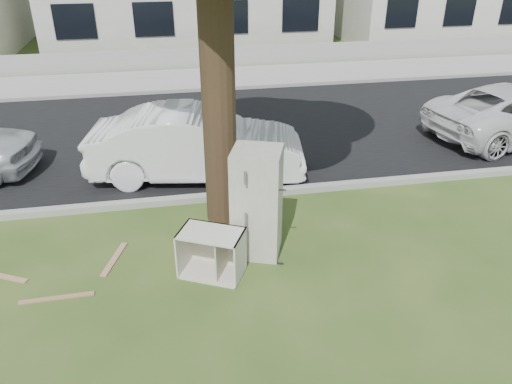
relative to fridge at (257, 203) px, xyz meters
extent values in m
plane|color=#2D4719|center=(0.00, -0.67, -0.86)|extent=(120.00, 120.00, 0.00)
cube|color=black|center=(0.00, 5.33, -0.86)|extent=(120.00, 7.00, 0.01)
cube|color=gray|center=(0.00, 1.78, -0.86)|extent=(120.00, 0.18, 0.12)
cube|color=gray|center=(0.00, 8.88, -0.86)|extent=(120.00, 0.18, 0.12)
cube|color=gray|center=(0.00, 10.33, -0.86)|extent=(120.00, 2.80, 0.01)
cube|color=gray|center=(0.00, 11.93, -0.51)|extent=(120.00, 0.15, 0.70)
cylinder|color=black|center=(-0.40, 1.13, 1.74)|extent=(0.54, 0.54, 5.20)
cube|color=silver|center=(0.00, 0.00, 0.00)|extent=(0.89, 0.86, 1.72)
cube|color=beige|center=(-0.75, -0.45, -0.51)|extent=(1.06, 0.90, 0.70)
cube|color=#987049|center=(-2.92, -0.63, -0.85)|extent=(1.00, 0.10, 0.02)
cube|color=tan|center=(-3.80, 0.03, -0.85)|extent=(0.82, 0.48, 0.02)
cube|color=#AB7C5F|center=(-2.20, 0.16, -0.85)|extent=(0.37, 0.86, 0.02)
imported|color=silver|center=(-0.67, 2.87, -0.16)|extent=(4.45, 2.17, 1.40)
camera|label=1|loc=(-1.22, -6.42, 3.64)|focal=35.00mm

